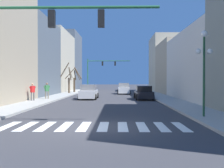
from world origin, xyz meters
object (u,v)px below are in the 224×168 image
Objects in this scene: street_lamp_right_corner at (204,56)px; pedestrian_on_right_sidewalk at (47,89)px; traffic_signal_far at (100,67)px; car_parked_left_mid at (144,93)px; car_parked_right_near at (89,92)px; pedestrian_waiting_at_curb at (33,90)px; street_tree_left_mid at (75,80)px; car_at_intersection at (124,89)px; traffic_signal_near at (44,32)px; street_tree_left_far at (68,80)px.

pedestrian_on_right_sidewalk is (-12.35, 13.40, -2.31)m from street_lamp_right_corner.
traffic_signal_far is at bearing 39.43° from pedestrian_on_right_sidewalk.
pedestrian_on_right_sidewalk is at bearing 132.67° from street_lamp_right_corner.
car_parked_left_mid is 2.82× the size of pedestrian_on_right_sidewalk.
car_parked_right_near is at bearing -16.65° from pedestrian_on_right_sidewalk.
pedestrian_waiting_at_curb is 0.40× the size of street_tree_left_mid.
street_lamp_right_corner is 17.31m from pedestrian_waiting_at_curb.
car_at_intersection is 18.04m from pedestrian_waiting_at_curb.
street_lamp_right_corner is (8.35, 1.84, -1.01)m from traffic_signal_near.
street_tree_left_far reaches higher than pedestrian_waiting_at_curb.
car_parked_left_mid is 11.72m from car_at_intersection.
pedestrian_waiting_at_curb is at bearing -93.66° from street_tree_left_mid.
car_parked_left_mid is (6.51, 16.73, -3.77)m from traffic_signal_near.
street_tree_left_far reaches higher than street_tree_left_mid.
street_lamp_right_corner is 0.97× the size of car_parked_left_mid.
street_lamp_right_corner is 18.37m from pedestrian_on_right_sidewalk.
traffic_signal_far is 1.79× the size of car_parked_right_near.
traffic_signal_near is 28.52m from street_tree_left_far.
street_lamp_right_corner reaches higher than car_parked_left_mid.
street_tree_left_far is (-12.47, 26.29, -1.31)m from street_lamp_right_corner.
street_lamp_right_corner is at bearing -64.62° from street_tree_left_far.
traffic_signal_near reaches higher than pedestrian_on_right_sidewalk.
car_at_intersection is 15.61m from pedestrian_on_right_sidewalk.
car_parked_right_near is 1.01× the size of street_tree_left_far.
traffic_signal_near reaches higher than car_at_intersection.
car_parked_left_mid is at bearing -74.98° from traffic_signal_far.
car_parked_left_mid is 1.07× the size of car_at_intersection.
traffic_signal_far is at bearing -152.81° from pedestrian_waiting_at_curb.
street_tree_left_far is at bearing 91.06° from car_at_intersection.
street_lamp_right_corner is at bearing 27.70° from car_parked_right_near.
street_tree_left_mid is (-3.74, -9.19, -2.61)m from traffic_signal_far.
traffic_signal_far is 1.91× the size of car_at_intersection.
traffic_signal_near reaches higher than car_parked_right_near.
car_at_intersection is at bearing 1.06° from street_tree_left_far.
car_parked_right_near is at bearing -89.63° from traffic_signal_far.
car_parked_left_mid is at bearing -46.99° from street_tree_left_far.
street_tree_left_far reaches higher than pedestrian_on_right_sidewalk.
street_tree_left_far reaches higher than car_parked_left_mid.
traffic_signal_near reaches higher than street_lamp_right_corner.
car_at_intersection is at bearing 15.44° from pedestrian_on_right_sidewalk.
pedestrian_waiting_at_curb reaches higher than car_parked_right_near.
traffic_signal_near is 28.89m from car_at_intersection.
traffic_signal_near is 0.94× the size of traffic_signal_far.
street_lamp_right_corner is at bearing -172.96° from car_parked_left_mid.
street_tree_left_mid is at bearing 34.77° from car_parked_left_mid.
car_parked_right_near is 2.79× the size of pedestrian_on_right_sidewalk.
street_lamp_right_corner reaches higher than car_at_intersection.
car_parked_left_mid is at bearing -33.22° from pedestrian_on_right_sidewalk.
street_tree_left_mid is at bearing 96.57° from traffic_signal_near.
street_tree_left_far is (-4.25, -12.36, -2.62)m from traffic_signal_far.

